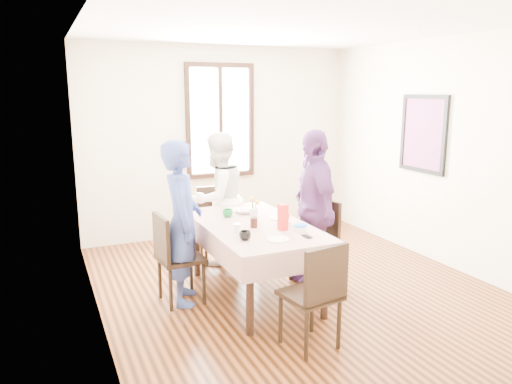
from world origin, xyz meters
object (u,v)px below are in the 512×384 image
chair_left (181,258)px  chair_near (310,294)px  dining_table (254,260)px  person_far (217,198)px  person_left (182,223)px  chair_right (313,242)px  chair_far (217,225)px  person_right (312,208)px

chair_left → chair_near: (0.73, -1.28, 0.00)m
dining_table → person_far: bearing=90.0°
person_left → dining_table: bearing=-87.2°
chair_right → person_far: (-0.73, 1.06, 0.34)m
dining_table → person_left: 0.85m
chair_left → person_left: person_left is taller
dining_table → chair_left: (-0.73, 0.15, 0.08)m
dining_table → chair_right: 0.73m
chair_right → chair_far: size_ratio=1.00×
dining_table → chair_far: 1.13m
chair_far → person_far: (0.00, -0.02, 0.34)m
chair_far → chair_near: (0.00, -2.25, 0.00)m
chair_far → person_right: 1.34m
chair_left → chair_near: size_ratio=1.00×
chair_near → person_far: bearing=80.7°
dining_table → person_right: (0.71, 0.05, 0.47)m
person_left → person_far: (0.71, 0.95, -0.01)m
chair_right → person_left: (-1.43, 0.10, 0.36)m
chair_right → person_left: person_left is taller
chair_near → chair_far: bearing=80.7°
chair_right → person_far: bearing=25.5°
person_far → chair_left: bearing=29.3°
chair_left → person_left: bearing=85.6°
chair_far → chair_near: size_ratio=1.00×
dining_table → chair_far: size_ratio=1.80×
chair_right → dining_table: bearing=85.0°
chair_far → person_far: bearing=98.4°
chair_far → person_far: 0.35m
chair_left → chair_far: size_ratio=1.00×
dining_table → person_right: size_ratio=0.97×
dining_table → chair_far: (0.00, 1.13, 0.08)m
chair_right → chair_near: same height
chair_near → person_right: size_ratio=0.54×
chair_left → person_right: bearing=81.5°
dining_table → chair_near: 1.13m
dining_table → chair_right: (0.73, 0.05, 0.08)m
person_far → person_right: (0.71, -1.06, 0.04)m
chair_left → chair_far: 1.21m
dining_table → person_left: size_ratio=1.01×
chair_right → person_far: person_far is taller
dining_table → person_left: (-0.71, 0.15, 0.44)m
chair_left → chair_right: 1.46m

